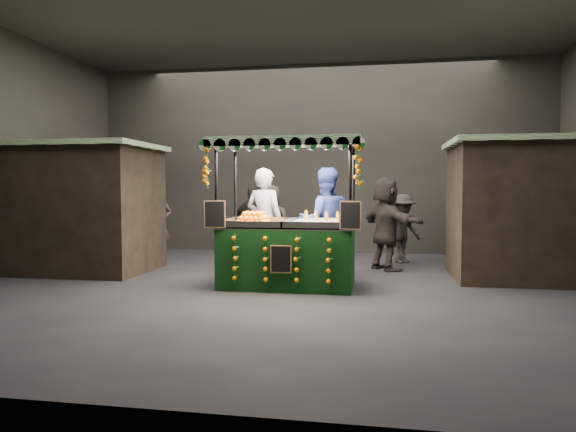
# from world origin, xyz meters

# --- Properties ---
(ground) EXTENTS (12.00, 12.00, 0.00)m
(ground) POSITION_xyz_m (0.00, 0.00, 0.00)
(ground) COLOR black
(ground) RESTS_ON ground
(market_hall) EXTENTS (12.10, 10.10, 5.05)m
(market_hall) POSITION_xyz_m (0.00, 0.00, 3.38)
(market_hall) COLOR black
(market_hall) RESTS_ON ground
(neighbour_stall_left) EXTENTS (3.00, 2.20, 2.60)m
(neighbour_stall_left) POSITION_xyz_m (-4.40, 1.00, 1.31)
(neighbour_stall_left) COLOR black
(neighbour_stall_left) RESTS_ON ground
(neighbour_stall_right) EXTENTS (3.00, 2.20, 2.60)m
(neighbour_stall_right) POSITION_xyz_m (4.40, 1.50, 1.31)
(neighbour_stall_right) COLOR black
(neighbour_stall_right) RESTS_ON ground
(juice_stall) EXTENTS (2.61, 1.54, 2.53)m
(juice_stall) POSITION_xyz_m (0.06, 0.01, 0.79)
(juice_stall) COLOR black
(juice_stall) RESTS_ON ground
(vendor_grey) EXTENTS (0.87, 0.69, 2.09)m
(vendor_grey) POSITION_xyz_m (-0.56, 1.00, 1.04)
(vendor_grey) COLOR gray
(vendor_grey) RESTS_ON ground
(vendor_blue) EXTENTS (1.18, 1.02, 2.09)m
(vendor_blue) POSITION_xyz_m (0.59, 1.09, 1.05)
(vendor_blue) COLOR navy
(vendor_blue) RESTS_ON ground
(shopper_0) EXTENTS (0.78, 0.69, 1.78)m
(shopper_0) POSITION_xyz_m (-3.23, 2.04, 0.89)
(shopper_0) COLOR #2B2523
(shopper_0) RESTS_ON ground
(shopper_1) EXTENTS (0.93, 0.91, 1.51)m
(shopper_1) POSITION_xyz_m (4.31, 2.78, 0.76)
(shopper_1) COLOR #2A2422
(shopper_1) RESTS_ON ground
(shopper_2) EXTENTS (1.08, 0.54, 1.78)m
(shopper_2) POSITION_xyz_m (-1.33, 3.28, 0.89)
(shopper_2) COLOR black
(shopper_2) RESTS_ON ground
(shopper_3) EXTENTS (1.14, 1.12, 1.57)m
(shopper_3) POSITION_xyz_m (2.16, 3.30, 0.78)
(shopper_3) COLOR #2B2523
(shopper_3) RESTS_ON ground
(shopper_4) EXTENTS (0.90, 0.62, 1.79)m
(shopper_4) POSITION_xyz_m (-0.74, 2.40, 0.89)
(shopper_4) COLOR #2A2622
(shopper_4) RESTS_ON ground
(shopper_5) EXTENTS (1.51, 1.79, 1.94)m
(shopper_5) POSITION_xyz_m (1.76, 2.19, 0.97)
(shopper_5) COLOR #2B2423
(shopper_5) RESTS_ON ground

